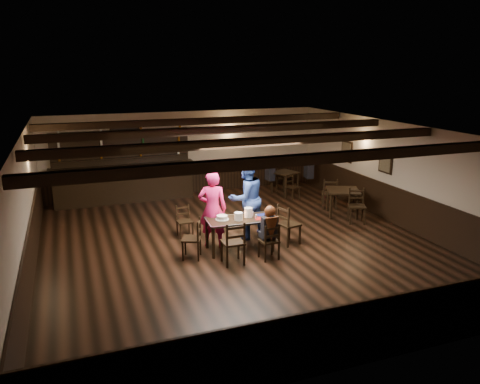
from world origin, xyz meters
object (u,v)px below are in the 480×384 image
object	(u,v)px
chair_near_left	(234,240)
woman_pink	(213,209)
bar_counter	(124,178)
dining_table	(240,222)
cake	(222,218)
man_blue	(246,198)
chair_near_right	(270,239)

from	to	relation	value
chair_near_left	woman_pink	xyz separation A→B (m)	(-0.09, 1.22, 0.34)
chair_near_left	bar_counter	distance (m)	6.03
dining_table	cake	bearing A→B (deg)	166.12
man_blue	bar_counter	size ratio (longest dim) A/B	0.46
chair_near_right	chair_near_left	bearing A→B (deg)	178.66
dining_table	woman_pink	world-z (taller)	woman_pink
dining_table	chair_near_right	xyz separation A→B (m)	(0.43, -0.77, -0.18)
chair_near_right	cake	bearing A→B (deg)	133.07
cake	chair_near_left	bearing A→B (deg)	-91.03
bar_counter	cake	bearing A→B (deg)	-72.54
chair_near_right	cake	xyz separation A→B (m)	(-0.81, 0.87, 0.31)
cake	chair_near_right	bearing A→B (deg)	-46.93
cake	bar_counter	xyz separation A→B (m)	(-1.56, 4.97, -0.07)
cake	bar_counter	world-z (taller)	bar_counter
chair_near_left	woman_pink	world-z (taller)	woman_pink
woman_pink	cake	world-z (taller)	woman_pink
man_blue	cake	world-z (taller)	man_blue
dining_table	chair_near_right	bearing A→B (deg)	-61.16
chair_near_right	man_blue	xyz separation A→B (m)	(0.01, 1.48, 0.52)
dining_table	woman_pink	distance (m)	0.72
chair_near_left	cake	world-z (taller)	chair_near_left
chair_near_left	man_blue	size ratio (longest dim) A/B	0.48
cake	man_blue	bearing A→B (deg)	36.84
dining_table	chair_near_right	distance (m)	0.90
woman_pink	bar_counter	bearing A→B (deg)	-52.73
dining_table	man_blue	size ratio (longest dim) A/B	0.78
woman_pink	man_blue	bearing A→B (deg)	-145.53
dining_table	woman_pink	size ratio (longest dim) A/B	0.86
chair_near_left	cake	size ratio (longest dim) A/B	3.13
dining_table	cake	xyz separation A→B (m)	(-0.39, 0.10, 0.13)
chair_near_left	chair_near_right	bearing A→B (deg)	-1.34
chair_near_left	woman_pink	bearing A→B (deg)	94.35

